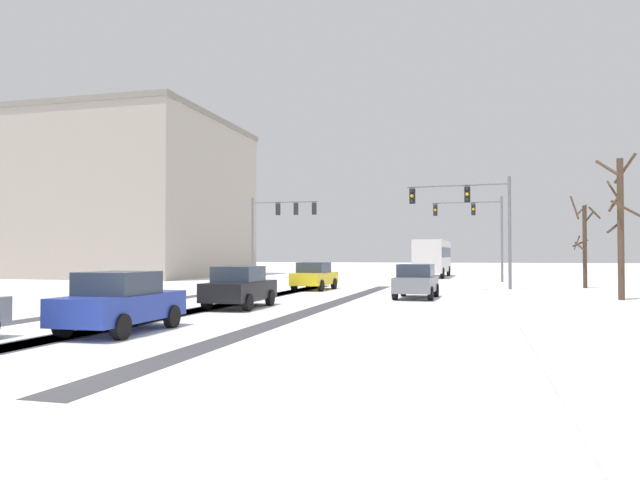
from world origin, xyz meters
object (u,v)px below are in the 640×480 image
(bus_oncoming, at_px, (433,256))
(bare_tree_sidewalk_mid, at_px, (620,221))
(bare_tree_sidewalk_far, at_px, (584,241))
(traffic_signal_near_right, at_px, (473,210))
(traffic_signal_far_right, at_px, (477,222))
(traffic_signal_far_left, at_px, (278,220))
(car_yellow_cab_lead, at_px, (314,276))
(car_black_third, at_px, (240,287))
(office_building_far_left_block, at_px, (126,199))
(car_blue_fourth, at_px, (121,302))
(car_grey_second, at_px, (416,281))

(bus_oncoming, distance_m, bare_tree_sidewalk_mid, 28.70)
(bare_tree_sidewalk_far, bearing_deg, traffic_signal_near_right, -145.66)
(traffic_signal_near_right, distance_m, bare_tree_sidewalk_far, 8.24)
(traffic_signal_near_right, bearing_deg, bus_oncoming, 100.28)
(traffic_signal_far_right, distance_m, traffic_signal_near_right, 11.83)
(traffic_signal_far_left, relative_size, car_yellow_cab_lead, 1.55)
(traffic_signal_far_right, relative_size, car_black_third, 1.57)
(car_yellow_cab_lead, xyz_separation_m, office_building_far_left_block, (-24.13, 17.88, 6.72))
(traffic_signal_far_right, bearing_deg, car_blue_fourth, -105.26)
(traffic_signal_near_right, distance_m, car_grey_second, 8.28)
(bare_tree_sidewalk_mid, bearing_deg, bus_oncoming, 111.35)
(bus_oncoming, xyz_separation_m, office_building_far_left_block, (-29.32, -4.83, 5.54))
(traffic_signal_far_right, bearing_deg, bare_tree_sidewalk_far, -48.53)
(car_black_third, bearing_deg, traffic_signal_far_left, 105.12)
(bare_tree_sidewalk_mid, bearing_deg, car_black_third, -151.64)
(traffic_signal_far_right, xyz_separation_m, traffic_signal_far_left, (-14.77, -3.86, 0.15))
(traffic_signal_near_right, height_order, bare_tree_sidewalk_mid, bare_tree_sidewalk_mid)
(bus_oncoming, bearing_deg, office_building_far_left_block, -170.64)
(office_building_far_left_block, bearing_deg, traffic_signal_far_left, -24.18)
(car_grey_second, distance_m, car_blue_fourth, 15.90)
(car_grey_second, bearing_deg, bus_oncoming, 92.62)
(traffic_signal_near_right, bearing_deg, car_grey_second, -110.32)
(car_yellow_cab_lead, bearing_deg, office_building_far_left_block, 143.45)
(traffic_signal_far_left, xyz_separation_m, traffic_signal_near_right, (14.55, -7.97, -0.13))
(car_blue_fourth, bearing_deg, bare_tree_sidewalk_mid, 45.88)
(car_blue_fourth, relative_size, bare_tree_sidewalk_far, 0.71)
(traffic_signal_far_right, relative_size, car_grey_second, 1.57)
(traffic_signal_near_right, relative_size, office_building_far_left_block, 0.32)
(bare_tree_sidewalk_far, height_order, office_building_far_left_block, office_building_far_left_block)
(traffic_signal_far_right, relative_size, bare_tree_sidewalk_far, 1.12)
(car_yellow_cab_lead, distance_m, car_blue_fourth, 19.92)
(bare_tree_sidewalk_mid, distance_m, office_building_far_left_block, 45.53)
(car_grey_second, relative_size, car_blue_fourth, 1.01)
(car_grey_second, height_order, bus_oncoming, bus_oncoming)
(traffic_signal_far_right, height_order, car_grey_second, traffic_signal_far_right)
(car_blue_fourth, height_order, bare_tree_sidewalk_far, bare_tree_sidewalk_far)
(car_black_third, xyz_separation_m, car_blue_fourth, (-0.20, -7.71, 0.00))
(car_yellow_cab_lead, relative_size, car_blue_fourth, 1.02)
(traffic_signal_near_right, bearing_deg, bare_tree_sidewalk_mid, -40.00)
(traffic_signal_far_right, bearing_deg, car_grey_second, -98.41)
(traffic_signal_far_right, distance_m, bare_tree_sidewalk_far, 9.87)
(car_blue_fourth, relative_size, bare_tree_sidewalk_mid, 0.61)
(car_blue_fourth, xyz_separation_m, bare_tree_sidewalk_far, (15.52, 26.03, 2.10))
(traffic_signal_far_left, xyz_separation_m, car_grey_second, (12.00, -14.86, -3.95))
(traffic_signal_near_right, relative_size, bare_tree_sidewalk_mid, 0.96)
(car_black_third, distance_m, office_building_far_left_block, 39.37)
(traffic_signal_far_left, height_order, car_yellow_cab_lead, traffic_signal_far_left)
(car_black_third, distance_m, bare_tree_sidewalk_mid, 17.58)
(car_yellow_cab_lead, bearing_deg, traffic_signal_far_right, 55.40)
(traffic_signal_far_right, height_order, bus_oncoming, traffic_signal_far_right)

